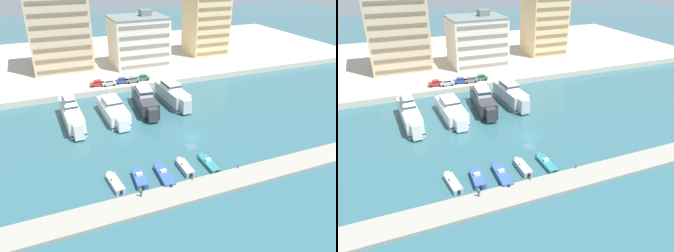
% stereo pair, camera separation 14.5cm
% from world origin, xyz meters
% --- Properties ---
extents(ground_plane, '(400.00, 400.00, 0.00)m').
position_xyz_m(ground_plane, '(0.00, 0.00, 0.00)').
color(ground_plane, '#2D5B66').
extents(quay_promenade, '(180.00, 70.00, 1.78)m').
position_xyz_m(quay_promenade, '(0.00, 66.49, 0.89)').
color(quay_promenade, beige).
rests_on(quay_promenade, ground).
extents(pier_dock, '(120.00, 5.31, 0.59)m').
position_xyz_m(pier_dock, '(0.00, -17.46, 0.29)').
color(pier_dock, gray).
rests_on(pier_dock, ground).
extents(yacht_ivory_far_left, '(4.23, 18.61, 8.53)m').
position_xyz_m(yacht_ivory_far_left, '(-23.47, 16.32, 2.56)').
color(yacht_ivory_far_left, silver).
rests_on(yacht_ivory_far_left, ground).
extents(yacht_white_left, '(5.32, 17.42, 6.47)m').
position_xyz_m(yacht_white_left, '(-13.52, 16.04, 1.92)').
color(yacht_white_left, white).
rests_on(yacht_white_left, ground).
extents(yacht_charcoal_mid_left, '(5.59, 17.48, 7.50)m').
position_xyz_m(yacht_charcoal_mid_left, '(-4.78, 17.60, 2.34)').
color(yacht_charcoal_mid_left, '#333338').
rests_on(yacht_charcoal_mid_left, ground).
extents(yacht_silver_center_left, '(4.96, 17.16, 7.44)m').
position_xyz_m(yacht_silver_center_left, '(3.43, 18.76, 2.40)').
color(yacht_silver_center_left, silver).
rests_on(yacht_silver_center_left, ground).
extents(motorboat_grey_far_left, '(2.32, 6.61, 1.48)m').
position_xyz_m(motorboat_grey_far_left, '(-19.97, -10.60, 0.48)').
color(motorboat_grey_far_left, '#9EA3A8').
rests_on(motorboat_grey_far_left, ground).
extents(motorboat_blue_left, '(2.36, 6.34, 1.54)m').
position_xyz_m(motorboat_blue_left, '(-15.62, -11.05, 0.55)').
color(motorboat_blue_left, '#33569E').
rests_on(motorboat_blue_left, ground).
extents(motorboat_blue_mid_left, '(2.23, 7.90, 1.43)m').
position_xyz_m(motorboat_blue_mid_left, '(-11.22, -11.74, 0.51)').
color(motorboat_blue_mid_left, '#33569E').
rests_on(motorboat_blue_mid_left, ground).
extents(motorboat_grey_center_left, '(1.75, 6.07, 1.45)m').
position_xyz_m(motorboat_grey_center_left, '(-6.75, -10.99, 0.54)').
color(motorboat_grey_center_left, '#9EA3A8').
rests_on(motorboat_grey_center_left, ground).
extents(motorboat_teal_center, '(1.78, 6.96, 1.25)m').
position_xyz_m(motorboat_teal_center, '(-1.88, -11.30, 0.40)').
color(motorboat_teal_center, teal).
rests_on(motorboat_teal_center, ground).
extents(car_red_far_left, '(4.19, 2.11, 1.80)m').
position_xyz_m(car_red_far_left, '(-13.66, 34.93, 2.75)').
color(car_red_far_left, red).
rests_on(car_red_far_left, quay_promenade).
extents(car_silver_left, '(4.15, 2.02, 1.80)m').
position_xyz_m(car_silver_left, '(-10.39, 34.06, 2.75)').
color(car_silver_left, '#B7BCC1').
rests_on(car_silver_left, quay_promenade).
extents(car_blue_mid_left, '(4.24, 2.22, 1.80)m').
position_xyz_m(car_blue_mid_left, '(-6.41, 34.46, 2.75)').
color(car_blue_mid_left, '#28428E').
rests_on(car_blue_mid_left, quay_promenade).
extents(car_grey_center_left, '(4.10, 1.92, 1.80)m').
position_xyz_m(car_grey_center_left, '(-3.24, 33.97, 2.75)').
color(car_grey_center_left, slate).
rests_on(car_grey_center_left, quay_promenade).
extents(car_green_center, '(4.23, 2.19, 1.80)m').
position_xyz_m(car_green_center, '(0.29, 34.76, 2.75)').
color(car_green_center, '#2D6642').
rests_on(car_green_center, quay_promenade).
extents(apartment_block_far_left, '(19.21, 16.11, 29.58)m').
position_xyz_m(apartment_block_far_left, '(-20.70, 56.76, 15.61)').
color(apartment_block_far_left, '#C6AD89').
rests_on(apartment_block_far_left, quay_promenade).
extents(apartment_block_left, '(18.63, 15.25, 18.20)m').
position_xyz_m(apartment_block_left, '(4.62, 51.77, 9.93)').
color(apartment_block_left, silver).
rests_on(apartment_block_left, quay_promenade).
extents(apartment_block_mid_left, '(14.40, 13.55, 24.57)m').
position_xyz_m(apartment_block_mid_left, '(33.15, 56.68, 13.13)').
color(apartment_block_mid_left, '#E0BC84').
rests_on(apartment_block_mid_left, quay_promenade).
extents(pedestrian_near_edge, '(0.53, 0.42, 1.59)m').
position_xyz_m(pedestrian_near_edge, '(-16.94, -15.96, 1.53)').
color(pedestrian_near_edge, '#282D3D').
rests_on(pedestrian_near_edge, pier_dock).
extents(bollard_west, '(0.20, 0.20, 0.61)m').
position_xyz_m(bollard_west, '(-7.19, -15.05, 0.91)').
color(bollard_west, '#2D2D33').
rests_on(bollard_west, pier_dock).
extents(bollard_west_mid, '(0.20, 0.20, 0.61)m').
position_xyz_m(bollard_west_mid, '(2.26, -15.05, 0.91)').
color(bollard_west_mid, '#2D2D33').
rests_on(bollard_west_mid, pier_dock).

